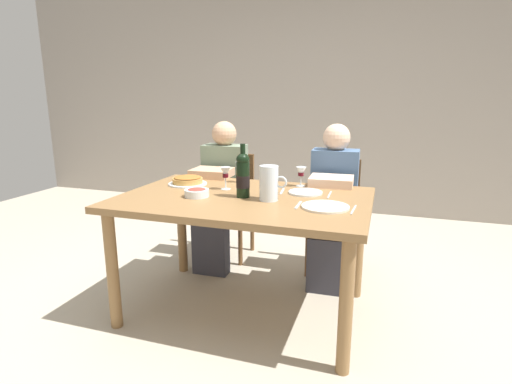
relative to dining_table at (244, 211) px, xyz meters
name	(u,v)px	position (x,y,z in m)	size (l,w,h in m)	color
ground_plane	(245,309)	(0.00, 0.00, -0.67)	(8.00, 8.00, 0.00)	#B2A893
back_wall	(319,93)	(0.00, 2.61, 0.73)	(8.00, 0.10, 2.80)	#A3998E
dining_table	(244,211)	(0.00, 0.00, 0.00)	(1.50, 1.00, 0.76)	olive
wine_bottle	(242,175)	(0.00, -0.02, 0.23)	(0.08, 0.08, 0.32)	black
water_pitcher	(269,185)	(0.17, -0.04, 0.18)	(0.16, 0.11, 0.20)	silver
baked_tart	(188,181)	(-0.48, 0.20, 0.12)	(0.26, 0.26, 0.06)	silver
salad_bowl	(197,192)	(-0.27, -0.09, 0.12)	(0.15, 0.15, 0.05)	silver
wine_glass_left_diner	(225,174)	(-0.18, 0.14, 0.20)	(0.07, 0.07, 0.15)	silver
wine_glass_right_diner	(240,168)	(-0.16, 0.38, 0.19)	(0.07, 0.07, 0.14)	silver
wine_glass_centre	(301,173)	(0.27, 0.38, 0.19)	(0.07, 0.07, 0.13)	silver
dinner_plate_left_setting	(325,207)	(0.51, -0.11, 0.10)	(0.26, 0.26, 0.01)	silver
dinner_plate_right_setting	(305,192)	(0.34, 0.19, 0.10)	(0.21, 0.21, 0.01)	silver
fork_left_setting	(298,205)	(0.36, -0.11, 0.09)	(0.16, 0.01, 0.01)	silver
knife_left_setting	(354,210)	(0.66, -0.11, 0.09)	(0.18, 0.01, 0.01)	silver
knife_right_setting	(329,195)	(0.49, 0.19, 0.09)	(0.18, 0.01, 0.01)	silver
spoon_right_setting	(282,191)	(0.19, 0.19, 0.09)	(0.16, 0.01, 0.01)	silver
chair_left	(230,198)	(-0.45, 0.91, -0.17)	(0.41, 0.41, 0.87)	brown
diner_left	(220,190)	(-0.45, 0.67, -0.05)	(0.35, 0.51, 1.16)	gray
chair_right	(335,207)	(0.45, 0.88, -0.17)	(0.42, 0.42, 0.87)	brown
diner_right	(332,200)	(0.45, 0.64, -0.05)	(0.35, 0.51, 1.16)	#4C6B93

